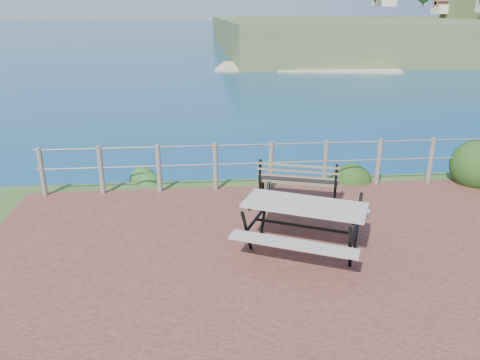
# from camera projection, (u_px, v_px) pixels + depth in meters

# --- Properties ---
(ground) EXTENTS (10.00, 7.00, 0.12)m
(ground) POSITION_uv_depth(u_px,v_px,m) (306.00, 272.00, 6.72)
(ground) COLOR brown
(ground) RESTS_ON ground
(ocean) EXTENTS (1200.00, 1200.00, 0.00)m
(ocean) POSITION_uv_depth(u_px,v_px,m) (198.00, 19.00, 193.87)
(ocean) COLOR #135677
(ocean) RESTS_ON ground
(safety_railing) EXTENTS (9.40, 0.10, 1.00)m
(safety_railing) POSITION_uv_depth(u_px,v_px,m) (271.00, 163.00, 9.66)
(safety_railing) COLOR #6B5B4C
(safety_railing) RESTS_ON ground
(picnic_table) EXTENTS (1.98, 1.46, 0.77)m
(picnic_table) POSITION_uv_depth(u_px,v_px,m) (304.00, 222.00, 7.15)
(picnic_table) COLOR gray
(picnic_table) RESTS_ON ground
(park_bench) EXTENTS (1.58, 0.84, 0.87)m
(park_bench) POSITION_uv_depth(u_px,v_px,m) (298.00, 174.00, 8.98)
(park_bench) COLOR brown
(park_bench) RESTS_ON ground
(shrub_lip_west) EXTENTS (0.69, 0.69, 0.40)m
(shrub_lip_west) POSITION_uv_depth(u_px,v_px,m) (148.00, 179.00, 10.41)
(shrub_lip_west) COLOR #1F5321
(shrub_lip_west) RESTS_ON ground
(shrub_lip_east) EXTENTS (0.84, 0.84, 0.61)m
(shrub_lip_east) POSITION_uv_depth(u_px,v_px,m) (347.00, 179.00, 10.42)
(shrub_lip_east) COLOR #1D3D12
(shrub_lip_east) RESTS_ON ground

